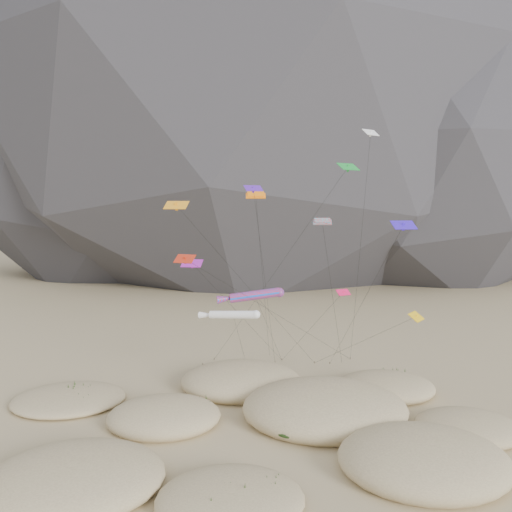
{
  "coord_description": "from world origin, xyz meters",
  "views": [
    {
      "loc": [
        -4.94,
        -42.03,
        21.18
      ],
      "look_at": [
        -1.88,
        12.0,
        15.82
      ],
      "focal_mm": 35.0,
      "sensor_mm": 36.0,
      "label": 1
    }
  ],
  "objects": [
    {
      "name": "dune_grass",
      "position": [
        -1.23,
        3.27,
        0.84
      ],
      "size": [
        41.42,
        26.74,
        1.51
      ],
      "color": "black",
      "rests_on": "ground"
    },
    {
      "name": "rainbow_tube_kite",
      "position": [
        -2.22,
        13.04,
        11.25
      ],
      "size": [
        8.73,
        12.46,
        12.11
      ],
      "color": "red",
      "rests_on": "ground"
    },
    {
      "name": "multi_parafoil",
      "position": [
        5.62,
        12.98,
        19.25
      ],
      "size": [
        6.07,
        11.25,
        19.95
      ],
      "color": "#FF1A1E",
      "rests_on": "ground"
    },
    {
      "name": "rock_headland",
      "position": [
        6.37,
        118.72,
        72.68
      ],
      "size": [
        226.37,
        148.64,
        177.5
      ],
      "color": "black",
      "rests_on": "ground"
    },
    {
      "name": "white_tube_kite",
      "position": [
        -4.71,
        10.84,
        9.58
      ],
      "size": [
        6.72,
        16.5,
        10.28
      ],
      "color": "white",
      "rests_on": "ground"
    },
    {
      "name": "delta_kites",
      "position": [
        2.16,
        10.64,
        18.48
      ],
      "size": [
        28.09,
        20.62,
        29.79
      ],
      "color": "red",
      "rests_on": "ground"
    },
    {
      "name": "ground",
      "position": [
        0.0,
        0.0,
        0.0
      ],
      "size": [
        500.0,
        500.0,
        0.0
      ],
      "primitive_type": "plane",
      "color": "#CCB789",
      "rests_on": "ground"
    },
    {
      "name": "orange_parafoil",
      "position": [
        -1.66,
        15.94,
        22.19
      ],
      "size": [
        3.8,
        12.2,
        22.95
      ],
      "color": "orange",
      "rests_on": "ground"
    },
    {
      "name": "dunes",
      "position": [
        -0.35,
        3.95,
        0.79
      ],
      "size": [
        50.78,
        33.8,
        4.48
      ],
      "color": "#CCB789",
      "rests_on": "ground"
    },
    {
      "name": "kite_stakes",
      "position": [
        1.68,
        23.81,
        0.15
      ],
      "size": [
        20.49,
        3.66,
        0.3
      ],
      "color": "#3F2D1E",
      "rests_on": "ground"
    }
  ]
}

